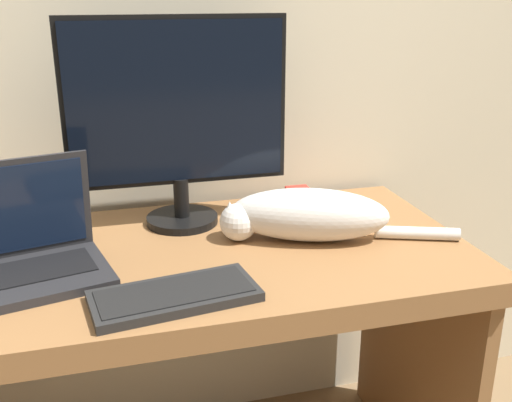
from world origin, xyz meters
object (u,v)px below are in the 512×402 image
monitor (178,116)px  external_keyboard (174,296)px  laptop (30,255)px  cat (306,214)px

monitor → external_keyboard: (-0.08, -0.42, -0.28)m
monitor → laptop: (-0.36, -0.23, -0.24)m
cat → monitor: bearing=165.7°
cat → laptop: bearing=-156.7°
monitor → cat: (0.28, -0.19, -0.22)m
laptop → external_keyboard: size_ratio=1.01×
monitor → laptop: bearing=-147.9°
cat → external_keyboard: bearing=-127.6°
laptop → monitor: bearing=18.8°
monitor → cat: size_ratio=0.97×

